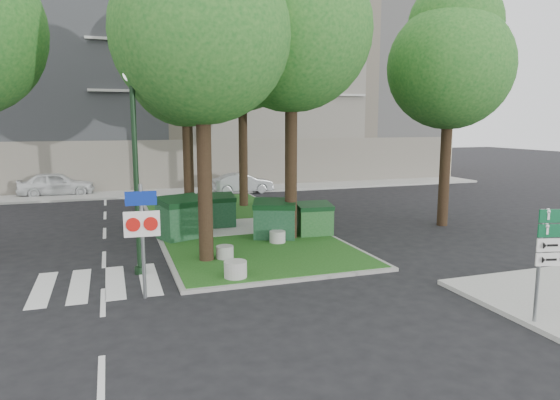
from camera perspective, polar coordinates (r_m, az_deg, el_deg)
name	(u,v)px	position (r m, az deg, el deg)	size (l,w,h in m)	color
ground	(279,283)	(13.70, -0.15, -9.44)	(120.00, 120.00, 0.00)	black
median_island	(229,223)	(21.28, -5.83, -2.68)	(6.00, 16.00, 0.12)	#1C4A15
median_kerb	(229,224)	(21.28, -5.83, -2.71)	(6.30, 16.30, 0.10)	gray
building_sidewalk	(182,192)	(31.39, -11.10, 0.93)	(42.00, 3.00, 0.12)	#999993
zebra_crossing	(132,280)	(14.47, -16.52, -8.78)	(5.00, 3.00, 0.01)	silver
apartment_building	(165,71)	(38.72, -13.05, 14.12)	(41.00, 12.00, 16.00)	beige
tree_median_near_left	(204,16)	(15.43, -8.73, 20.03)	(5.20, 5.20, 10.53)	black
tree_median_near_right	(293,15)	(18.38, 1.53, 20.42)	(5.60, 5.60, 11.46)	black
tree_median_mid	(187,57)	(21.79, -10.55, 15.78)	(4.80, 4.80, 9.99)	black
tree_median_far	(243,39)	(25.54, -4.21, 17.89)	(5.80, 5.80, 11.93)	black
tree_street_right	(452,55)	(22.03, 19.01, 15.38)	(5.00, 5.00, 10.06)	black
dumpster_a	(182,218)	(18.55, -11.11, -2.00)	(1.97, 1.70, 1.54)	#103B1B
dumpster_b	(217,211)	(20.35, -7.25, -1.22)	(1.46, 1.03, 1.34)	#113D21
dumpster_c	(275,219)	(18.23, -0.61, -2.21)	(1.82, 1.56, 1.42)	#10381F
dumpster_d	(314,219)	(18.81, 3.91, -2.17)	(1.38, 1.02, 1.23)	#154617
bollard_left	(235,269)	(13.77, -5.11, -7.89)	(0.62, 0.62, 0.45)	#9E9E99
bollard_right	(277,237)	(17.60, -0.30, -4.21)	(0.56, 0.56, 0.40)	#9C9C97
bollard_mid	(225,252)	(15.69, -6.32, -5.93)	(0.54, 0.54, 0.38)	gray
litter_bin	(280,210)	(22.13, -0.03, -1.10)	(0.40, 0.40, 0.71)	#C18616
street_lamp	(135,146)	(14.43, -16.28, 6.00)	(0.47, 0.47, 5.84)	black
traffic_sign_pole	(142,226)	(12.53, -15.49, -2.86)	(0.86, 0.10, 2.85)	slate
car_white	(56,184)	(32.16, -24.19, 1.68)	(1.69, 4.20, 1.43)	silver
car_silver	(242,183)	(30.75, -4.32, 1.94)	(1.29, 3.71, 1.22)	#979B9F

